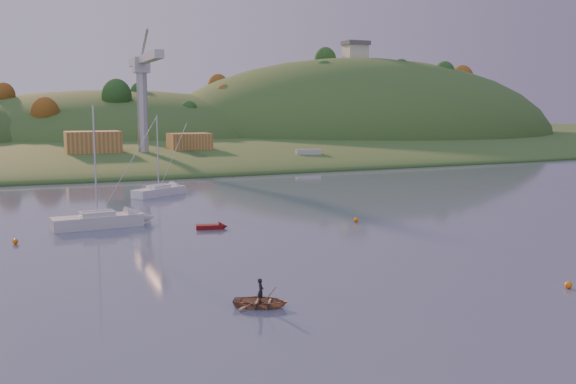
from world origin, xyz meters
name	(u,v)px	position (x,y,z in m)	size (l,w,h in m)	color
far_shore	(81,141)	(0.00, 230.00, 0.00)	(620.00, 220.00, 1.50)	#26451B
shore_slope	(106,152)	(0.00, 165.00, 0.00)	(640.00, 150.00, 7.00)	#26451B
hill_center	(118,143)	(10.00, 210.00, 0.00)	(140.00, 120.00, 36.00)	#26451B
hill_right	(354,140)	(95.00, 195.00, 0.00)	(150.00, 130.00, 60.00)	#26451B
hilltop_house	(356,49)	(95.00, 195.00, 33.40)	(9.00, 7.00, 6.45)	beige
hillside_trees	(97,148)	(0.00, 185.00, 0.00)	(280.00, 50.00, 32.00)	#1C4318
wharf	(156,158)	(5.00, 122.00, 1.20)	(42.00, 16.00, 2.40)	slate
shed_west	(93,143)	(-8.00, 123.00, 4.80)	(11.00, 8.00, 4.80)	#956131
shed_east	(189,142)	(13.00, 124.00, 4.40)	(9.00, 7.00, 4.00)	#956131
dock_crane	(143,83)	(2.00, 118.39, 17.17)	(3.20, 28.00, 20.30)	#B7B7BC
sailboat_near	(159,190)	(-5.29, 71.08, 0.72)	(8.09, 6.21, 11.11)	silver
sailboat_far	(97,220)	(-16.09, 49.87, 0.79)	(9.16, 3.54, 12.40)	silver
canoe	(261,302)	(-10.20, 18.63, 0.35)	(2.41, 3.37, 0.70)	#9B7555
paddler	(261,295)	(-10.20, 18.63, 0.78)	(0.57, 0.37, 1.56)	black
red_tender	(216,227)	(-5.23, 44.31, 0.23)	(3.34, 1.80, 1.08)	#620F0E
work_vessel	(308,159)	(35.00, 108.00, 1.14)	(13.23, 8.18, 3.20)	slate
buoy_0	(568,285)	(10.40, 14.17, 0.25)	(0.50, 0.50, 0.50)	orange
buoy_1	(356,220)	(9.66, 42.05, 0.25)	(0.50, 0.50, 0.50)	orange
buoy_2	(15,241)	(-23.88, 44.44, 0.25)	(0.50, 0.50, 0.50)	orange
buoy_3	(117,223)	(-14.11, 49.99, 0.25)	(0.50, 0.50, 0.50)	orange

